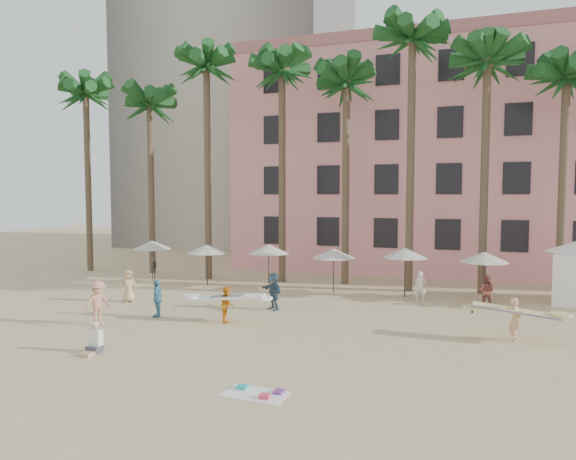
{
  "coord_description": "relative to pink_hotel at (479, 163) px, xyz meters",
  "views": [
    {
      "loc": [
        5.92,
        -15.75,
        5.61
      ],
      "look_at": [
        -1.52,
        6.0,
        4.0
      ],
      "focal_mm": 32.0,
      "sensor_mm": 36.0,
      "label": 1
    }
  ],
  "objects": [
    {
      "name": "ground",
      "position": [
        -7.0,
        -26.0,
        -8.0
      ],
      "size": [
        120.0,
        120.0,
        0.0
      ],
      "primitive_type": "plane",
      "color": "#D1B789",
      "rests_on": "ground"
    },
    {
      "name": "pink_hotel",
      "position": [
        0.0,
        0.0,
        0.0
      ],
      "size": [
        35.0,
        14.0,
        16.0
      ],
      "primitive_type": "cube",
      "color": "pink",
      "rests_on": "ground"
    },
    {
      "name": "grey_tower",
      "position": [
        -25.0,
        12.0,
        17.0
      ],
      "size": [
        22.0,
        18.0,
        50.0
      ],
      "primitive_type": "cube",
      "color": "#A89E8E",
      "rests_on": "ground"
    },
    {
      "name": "palm_row",
      "position": [
        -6.49,
        -11.0,
        4.97
      ],
      "size": [
        44.4,
        5.4,
        16.3
      ],
      "color": "brown",
      "rests_on": "ground"
    },
    {
      "name": "umbrella_row",
      "position": [
        -10.0,
        -13.5,
        -5.67
      ],
      "size": [
        22.5,
        2.7,
        2.73
      ],
      "color": "#332B23",
      "rests_on": "ground"
    },
    {
      "name": "beach_towel",
      "position": [
        -6.44,
        -28.75,
        -7.97
      ],
      "size": [
        1.86,
        1.11,
        0.14
      ],
      "color": "white",
      "rests_on": "ground"
    },
    {
      "name": "carrier_yellow",
      "position": [
        0.89,
        -20.66,
        -7.05
      ],
      "size": [
        3.15,
        0.96,
        1.66
      ],
      "color": "#E1A97E",
      "rests_on": "ground"
    },
    {
      "name": "carrier_white",
      "position": [
        -10.8,
        -21.58,
        -7.14
      ],
      "size": [
        3.37,
        1.31,
        1.57
      ],
      "color": "orange",
      "rests_on": "ground"
    },
    {
      "name": "beachgoers",
      "position": [
        -11.26,
        -19.87,
        -7.11
      ],
      "size": [
        18.55,
        10.25,
        1.91
      ],
      "color": "#93463D",
      "rests_on": "ground"
    },
    {
      "name": "paddle",
      "position": [
        -15.72,
        -19.71,
        -6.59
      ],
      "size": [
        0.18,
        0.04,
        2.23
      ],
      "color": "black",
      "rests_on": "ground"
    },
    {
      "name": "seated_man",
      "position": [
        -13.34,
        -27.13,
        -7.63
      ],
      "size": [
        0.47,
        0.82,
        1.06
      ],
      "color": "#3F3F4C",
      "rests_on": "ground"
    }
  ]
}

